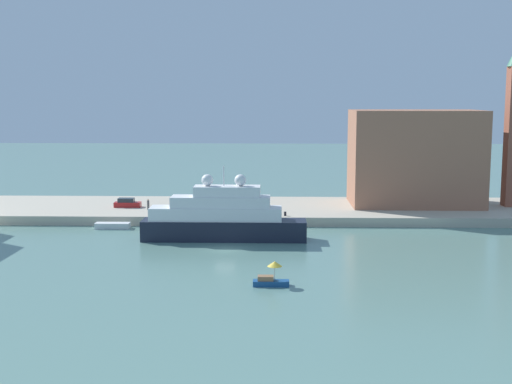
{
  "coord_description": "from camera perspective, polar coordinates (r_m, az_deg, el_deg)",
  "views": [
    {
      "loc": [
        6.35,
        -84.63,
        19.33
      ],
      "look_at": [
        3.77,
        6.0,
        6.66
      ],
      "focal_mm": 47.95,
      "sensor_mm": 36.0,
      "label": 1
    }
  ],
  "objects": [
    {
      "name": "ground",
      "position": [
        87.04,
        -2.6,
        -4.88
      ],
      "size": [
        400.0,
        400.0,
        0.0
      ],
      "primitive_type": "plane",
      "color": "slate"
    },
    {
      "name": "large_yacht",
      "position": [
        92.75,
        -2.87,
        -2.18
      ],
      "size": [
        22.27,
        4.08,
        10.08
      ],
      "color": "black",
      "rests_on": "ground"
    },
    {
      "name": "quay_dock",
      "position": [
        113.08,
        -1.61,
        -1.52
      ],
      "size": [
        110.0,
        21.46,
        1.42
      ],
      "primitive_type": "cube",
      "color": "#B7AD99",
      "rests_on": "ground"
    },
    {
      "name": "harbor_building",
      "position": [
        116.63,
        13.12,
        2.81
      ],
      "size": [
        21.09,
        12.69,
        15.73
      ],
      "primitive_type": "cube",
      "color": "#9E664C",
      "rests_on": "quay_dock"
    },
    {
      "name": "small_motorboat",
      "position": [
        70.81,
        1.27,
        -7.12
      ],
      "size": [
        3.72,
        1.52,
        2.6
      ],
      "color": "navy",
      "rests_on": "ground"
    },
    {
      "name": "work_barge",
      "position": [
        103.22,
        -11.87,
        -2.76
      ],
      "size": [
        5.06,
        1.68,
        0.87
      ],
      "primitive_type": "cube",
      "color": "silver",
      "rests_on": "ground"
    },
    {
      "name": "parked_car",
      "position": [
        113.62,
        -10.69,
        -0.93
      ],
      "size": [
        4.29,
        1.63,
        1.48
      ],
      "color": "#B21E1E",
      "rests_on": "quay_dock"
    },
    {
      "name": "mooring_bollard",
      "position": [
        103.63,
        2.45,
        -1.83
      ],
      "size": [
        0.37,
        0.37,
        0.63
      ],
      "primitive_type": "cylinder",
      "color": "black",
      "rests_on": "quay_dock"
    },
    {
      "name": "person_figure",
      "position": [
        110.45,
        -8.98,
        -1.06
      ],
      "size": [
        0.36,
        0.36,
        1.71
      ],
      "color": "#4C4C4C",
      "rests_on": "quay_dock"
    }
  ]
}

